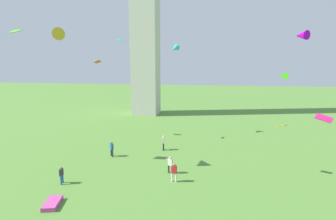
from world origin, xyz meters
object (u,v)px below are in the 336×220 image
object	(u,v)px
person_2	(163,142)
kite_flying_2	(97,62)
person_4	(174,171)
person_3	(61,174)
kite_flying_5	(15,31)
kite_flying_7	(60,34)
kite_flying_8	(121,41)
person_0	(170,164)
person_1	(112,148)
kite_flying_0	(286,75)
kite_flying_6	(282,126)
kite_flying_4	(324,118)
kite_flying_1	(301,35)
kite_bundle_0	(52,203)
kite_flying_3	(175,49)

from	to	relation	value
person_2	kite_flying_2	world-z (taller)	kite_flying_2
person_4	person_3	bearing A→B (deg)	-159.16
person_4	kite_flying_5	xyz separation A→B (m)	(-16.08, 1.92, 12.62)
kite_flying_7	kite_flying_8	xyz separation A→B (m)	(2.33, 9.86, 0.23)
person_0	person_2	bearing A→B (deg)	-51.64
person_2	kite_flying_7	distance (m)	16.32
person_3	person_2	bearing A→B (deg)	-45.81
kite_flying_2	kite_flying_5	bearing A→B (deg)	-92.78
person_1	person_2	world-z (taller)	person_2
person_0	kite_flying_0	xyz separation A→B (m)	(11.89, 7.38, 8.31)
kite_flying_6	kite_flying_8	bearing A→B (deg)	-160.31
kite_flying_4	kite_flying_5	size ratio (longest dim) A/B	1.54
person_3	kite_flying_8	size ratio (longest dim) A/B	1.61
person_1	kite_flying_1	xyz separation A→B (m)	(19.40, 0.95, 12.14)
person_0	person_3	size ratio (longest dim) A/B	1.05
kite_flying_1	kite_flying_4	world-z (taller)	kite_flying_1
person_1	person_3	distance (m)	7.31
person_2	person_3	xyz separation A→B (m)	(-7.22, -10.24, -0.12)
kite_flying_0	person_2	bearing A→B (deg)	30.87
kite_flying_1	kite_flying_5	size ratio (longest dim) A/B	1.35
kite_flying_1	kite_flying_8	xyz separation A→B (m)	(-20.10, 5.21, 0.28)
kite_flying_4	kite_flying_8	xyz separation A→B (m)	(-22.66, 5.91, 8.19)
person_2	kite_flying_1	world-z (taller)	kite_flying_1
kite_bundle_0	person_4	bearing A→B (deg)	32.38
kite_flying_5	person_1	bearing A→B (deg)	-156.47
person_4	kite_flying_6	distance (m)	10.83
kite_flying_1	kite_flying_6	world-z (taller)	kite_flying_1
person_1	kite_flying_7	bearing A→B (deg)	95.15
kite_flying_3	person_0	bearing A→B (deg)	-58.82
person_3	kite_flying_2	distance (m)	17.74
kite_flying_5	kite_flying_8	bearing A→B (deg)	-126.30
person_3	kite_flying_5	distance (m)	14.74
kite_flying_1	kite_flying_7	distance (m)	22.90
kite_flying_7	person_2	bearing A→B (deg)	-160.99
kite_flying_4	kite_bundle_0	size ratio (longest dim) A/B	0.96
person_1	kite_flying_4	bearing A→B (deg)	-134.94
person_3	person_4	world-z (taller)	person_4
kite_flying_1	kite_flying_2	distance (m)	25.02
kite_flying_2	person_2	bearing A→B (deg)	-7.28
kite_flying_2	kite_bundle_0	bearing A→B (deg)	-61.31
kite_flying_2	kite_flying_4	world-z (taller)	kite_flying_2
person_0	kite_flying_8	xyz separation A→B (m)	(-8.01, 9.50, 12.48)
kite_flying_7	kite_flying_2	bearing A→B (deg)	-101.67
person_1	kite_flying_2	xyz separation A→B (m)	(-4.66, 7.40, 9.74)
person_1	person_3	bearing A→B (deg)	120.11
person_4	kite_flying_7	distance (m)	16.45
kite_flying_7	kite_bundle_0	world-z (taller)	kite_flying_7
kite_flying_3	kite_bundle_0	distance (m)	25.13
kite_bundle_0	kite_flying_6	bearing A→B (deg)	25.38
kite_flying_2	kite_flying_6	size ratio (longest dim) A/B	1.11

